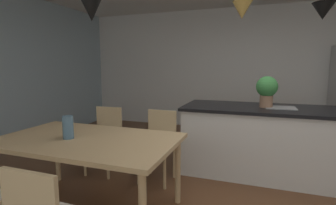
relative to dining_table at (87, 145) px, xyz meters
The scene contains 10 objects.
wall_back_kitchen 4.29m from the dining_table, 67.93° to the left, with size 10.00×0.12×2.70m, color silver.
dining_table is the anchor object (origin of this frame).
chair_far_left 0.98m from the dining_table, 113.94° to the left, with size 0.41×0.41×0.87m.
chair_far_right 0.98m from the dining_table, 66.08° to the left, with size 0.41×0.41×0.87m.
kitchen_island 2.32m from the dining_table, 40.69° to the left, with size 2.33×0.91×0.91m.
pendant_over_table 1.28m from the dining_table, 70.42° to the left, with size 0.21×0.21×0.86m.
pendant_over_island_main 2.47m from the dining_table, 49.23° to the left, with size 0.25×0.25×0.67m.
pendant_over_island_aux 3.01m from the dining_table, 34.34° to the left, with size 0.25×0.25×0.73m.
potted_plant_on_island 2.28m from the dining_table, 42.51° to the left, with size 0.27×0.27×0.40m.
vase_on_dining_table 0.25m from the dining_table, 156.76° to the right, with size 0.10×0.10×0.22m.
Camera 1 is at (-0.07, -2.63, 1.42)m, focal length 27.01 mm.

